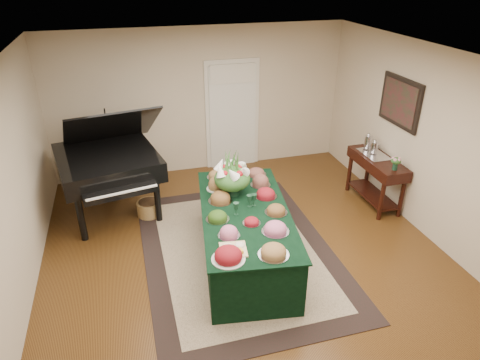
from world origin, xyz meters
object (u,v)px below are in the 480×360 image
object	(u,v)px
grand_piano	(108,161)
mahogany_sideboard	(377,169)
floral_centerpiece	(232,174)
buffet_table	(245,235)

from	to	relation	value
grand_piano	mahogany_sideboard	bearing A→B (deg)	-11.87
floral_centerpiece	mahogany_sideboard	xyz separation A→B (m)	(2.58, 0.44, -0.46)
floral_centerpiece	mahogany_sideboard	bearing A→B (deg)	9.70
buffet_table	floral_centerpiece	bearing A→B (deg)	96.02
buffet_table	grand_piano	size ratio (longest dim) A/B	1.28
floral_centerpiece	grand_piano	world-z (taller)	grand_piano
floral_centerpiece	grand_piano	xyz separation A→B (m)	(-1.65, 1.33, -0.19)
buffet_table	mahogany_sideboard	size ratio (longest dim) A/B	2.10
floral_centerpiece	mahogany_sideboard	size ratio (longest dim) A/B	0.43
mahogany_sideboard	floral_centerpiece	bearing A→B (deg)	-170.30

